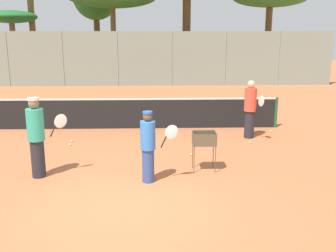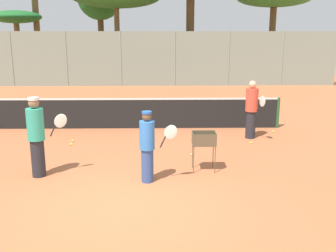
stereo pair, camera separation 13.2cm
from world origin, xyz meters
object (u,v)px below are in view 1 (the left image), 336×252
at_px(tennis_net, 137,113).
at_px(ball_cart, 204,142).
at_px(player_red_cap, 37,137).
at_px(player_white_outfit, 250,109).
at_px(player_yellow_shirt, 148,146).

xyz_separation_m(tennis_net, ball_cart, (1.80, -4.35, 0.17)).
bearing_deg(ball_cart, player_red_cap, -175.55).
height_order(tennis_net, player_red_cap, player_red_cap).
distance_m(tennis_net, player_red_cap, 5.11).
xyz_separation_m(player_white_outfit, ball_cart, (-1.82, -2.99, -0.21)).
relative_size(tennis_net, player_red_cap, 5.29).
distance_m(player_red_cap, player_yellow_shirt, 2.59).
bearing_deg(player_white_outfit, player_yellow_shirt, -61.08).
relative_size(player_white_outfit, ball_cart, 1.91).
bearing_deg(player_white_outfit, ball_cart, -52.03).
bearing_deg(player_yellow_shirt, tennis_net, 94.29).
bearing_deg(ball_cart, player_yellow_shirt, -151.99).
relative_size(tennis_net, ball_cart, 10.30).
height_order(player_white_outfit, player_yellow_shirt, player_white_outfit).
distance_m(player_white_outfit, player_red_cap, 6.58).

